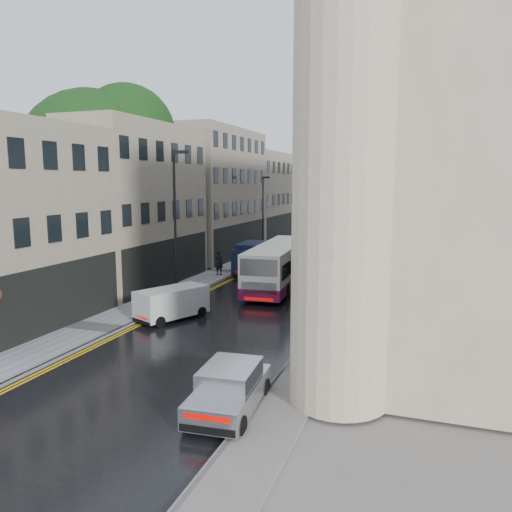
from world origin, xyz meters
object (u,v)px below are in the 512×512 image
Objects in this scene: tree_near at (93,186)px; tree_far at (184,192)px; white_van at (142,305)px; cream_bus at (251,273)px; lamp_post_near at (175,223)px; pedestrian at (219,263)px; lamp_post_far at (263,216)px; silver_hatchback at (188,404)px; navy_van at (235,260)px; white_lorry at (323,242)px.

tree_far is at bearing 88.68° from tree_near.
white_van is (7.90, -20.25, -5.34)m from tree_far.
cream_bus is 1.23× the size of lamp_post_near.
white_van is at bearing 102.95° from pedestrian.
cream_bus is 1.46× the size of lamp_post_far.
lamp_post_near is at bearing -173.88° from cream_bus.
white_van is at bearing -95.17° from lamp_post_near.
tree_far is 6.56× the size of pedestrian.
silver_hatchback is 0.79× the size of navy_van.
lamp_post_near reaches higher than silver_hatchback.
white_lorry is (14.00, 10.59, -4.60)m from tree_near.
pedestrian is (-8.65, 22.24, 0.30)m from silver_hatchback.
pedestrian is 0.21× the size of lamp_post_near.
white_lorry reaches higher than silver_hatchback.
pedestrian is at bearing -67.53° from lamp_post_far.
navy_van is (8.24, 5.69, -5.63)m from tree_near.
lamp_post_near is at bearing 95.69° from pedestrian.
navy_van is at bearing 115.78° from cream_bus.
white_lorry is 2.31× the size of white_van.
lamp_post_far is (-4.82, 16.92, 2.36)m from cream_bus.
pedestrian is (6.66, -7.40, -5.16)m from tree_far.
lamp_post_far is at bearing 118.02° from white_van.
white_lorry is 7.63m from navy_van.
white_lorry is 1.18× the size of lamp_post_far.
tree_near is at bearing -90.39° from lamp_post_far.
white_lorry reaches higher than cream_bus.
white_van is at bearing 124.13° from silver_hatchback.
tree_far reaches higher than navy_van.
white_lorry is 9.80m from lamp_post_far.
silver_hatchback is (15.31, -29.63, -5.46)m from tree_far.
white_lorry is at bearing 96.50° from white_van.
silver_hatchback is at bearing -95.99° from white_lorry.
white_lorry is (2.46, 10.54, 0.82)m from cream_bus.
tree_near reaches higher than navy_van.
silver_hatchback is 0.45× the size of lamp_post_near.
pedestrian is 0.25× the size of lamp_post_far.
white_van is 7.54m from lamp_post_near.
cream_bus reaches higher than white_van.
lamp_post_far reaches higher than white_lorry.
silver_hatchback is 2.11× the size of pedestrian.
tree_far is 1.41× the size of white_lorry.
cream_bus is (11.53, 0.05, -5.42)m from tree_near.
lamp_post_near is at bearing -7.14° from tree_near.
navy_van is at bearing -42.63° from tree_far.
silver_hatchback is at bearing -27.19° from white_van.
tree_near reaches higher than lamp_post_near.
white_lorry is at bearing 39.88° from lamp_post_near.
tree_far is at bearing 135.82° from white_van.
white_lorry reaches higher than navy_van.
pedestrian is at bearing 120.00° from white_van.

